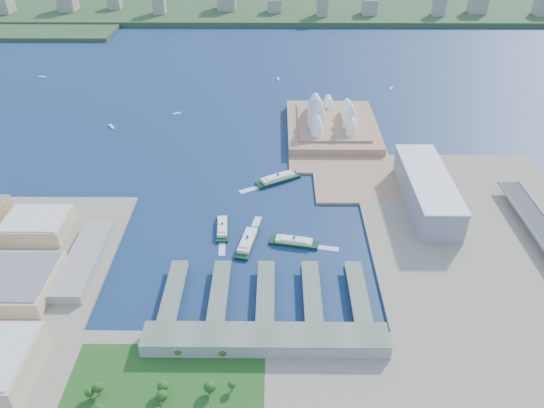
{
  "coord_description": "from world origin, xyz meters",
  "views": [
    {
      "loc": [
        22.78,
        -435.03,
        336.74
      ],
      "look_at": [
        18.74,
        53.87,
        18.0
      ],
      "focal_mm": 35.0,
      "sensor_mm": 36.0,
      "label": 1
    }
  ],
  "objects_px": {
    "toaster_building": "(427,190)",
    "ferry_d": "(294,240)",
    "ferry_a": "(222,226)",
    "ferry_b": "(278,177)",
    "ferry_c": "(247,240)",
    "opera_house": "(333,111)"
  },
  "relations": [
    {
      "from": "ferry_a",
      "to": "ferry_d",
      "type": "distance_m",
      "value": 80.82
    },
    {
      "from": "toaster_building",
      "to": "ferry_d",
      "type": "xyz_separation_m",
      "value": [
        -152.96,
        -74.79,
        -15.71
      ]
    },
    {
      "from": "toaster_building",
      "to": "ferry_a",
      "type": "xyz_separation_m",
      "value": [
        -229.86,
        -49.9,
        -15.91
      ]
    },
    {
      "from": "ferry_c",
      "to": "ferry_d",
      "type": "xyz_separation_m",
      "value": [
        48.42,
        0.51,
        -0.48
      ]
    },
    {
      "from": "ferry_a",
      "to": "ferry_d",
      "type": "xyz_separation_m",
      "value": [
        76.9,
        -24.88,
        0.2
      ]
    },
    {
      "from": "opera_house",
      "to": "toaster_building",
      "type": "distance_m",
      "value": 219.62
    },
    {
      "from": "opera_house",
      "to": "toaster_building",
      "type": "relative_size",
      "value": 1.16
    },
    {
      "from": "ferry_c",
      "to": "ferry_d",
      "type": "distance_m",
      "value": 48.42
    },
    {
      "from": "ferry_a",
      "to": "ferry_d",
      "type": "height_order",
      "value": "ferry_d"
    },
    {
      "from": "ferry_a",
      "to": "ferry_b",
      "type": "xyz_separation_m",
      "value": [
        60.39,
        103.72,
        0.87
      ]
    },
    {
      "from": "toaster_building",
      "to": "ferry_d",
      "type": "distance_m",
      "value": 170.98
    },
    {
      "from": "opera_house",
      "to": "ferry_b",
      "type": "relative_size",
      "value": 3.11
    },
    {
      "from": "ferry_a",
      "to": "ferry_b",
      "type": "height_order",
      "value": "ferry_b"
    },
    {
      "from": "opera_house",
      "to": "toaster_building",
      "type": "height_order",
      "value": "opera_house"
    },
    {
      "from": "ferry_a",
      "to": "ferry_c",
      "type": "bearing_deg",
      "value": -45.96
    },
    {
      "from": "ferry_c",
      "to": "toaster_building",
      "type": "bearing_deg",
      "value": -148.16
    },
    {
      "from": "toaster_building",
      "to": "ferry_d",
      "type": "relative_size",
      "value": 3.06
    },
    {
      "from": "opera_house",
      "to": "ferry_a",
      "type": "bearing_deg",
      "value": -119.23
    },
    {
      "from": "ferry_d",
      "to": "opera_house",
      "type": "bearing_deg",
      "value": -1.93
    },
    {
      "from": "toaster_building",
      "to": "ferry_c",
      "type": "height_order",
      "value": "toaster_building"
    },
    {
      "from": "ferry_c",
      "to": "ferry_b",
      "type": "bearing_deg",
      "value": -92.55
    },
    {
      "from": "opera_house",
      "to": "ferry_c",
      "type": "bearing_deg",
      "value": -112.03
    }
  ]
}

